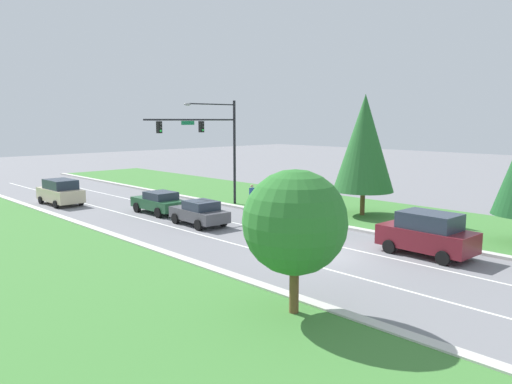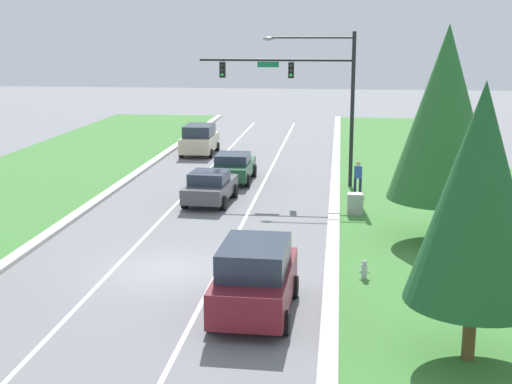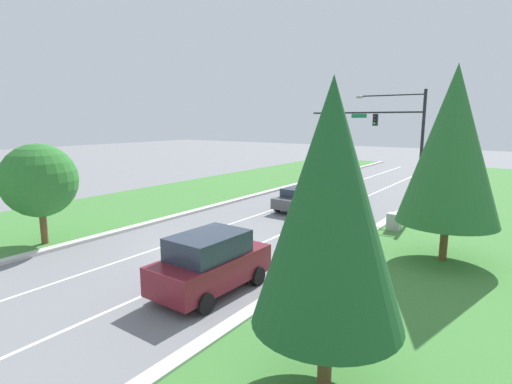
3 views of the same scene
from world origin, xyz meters
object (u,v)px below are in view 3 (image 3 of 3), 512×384
at_px(forest_sedan, 335,189).
at_px(burgundy_suv, 211,262).
at_px(utility_cabinet, 394,222).
at_px(fire_hydrant, 332,274).
at_px(traffic_signal_mast, 388,131).
at_px(champagne_suv, 337,172).
at_px(oak_near_left_tree, 39,181).
at_px(conifer_far_right_tree, 330,205).
at_px(pedestrian, 418,202).
at_px(conifer_near_right_tree, 452,145).
at_px(graphite_sedan, 299,199).

xyz_separation_m(forest_sedan, burgundy_suv, (3.35, -18.40, 0.27)).
xyz_separation_m(utility_cabinet, fire_hydrant, (0.15, -8.44, -0.17)).
bearing_deg(forest_sedan, traffic_signal_mast, -12.14).
distance_m(champagne_suv, oak_near_left_tree, 27.70).
xyz_separation_m(burgundy_suv, conifer_far_right_tree, (5.57, -2.48, 3.16)).
bearing_deg(utility_cabinet, conifer_far_right_tree, -79.97).
xyz_separation_m(burgundy_suv, oak_near_left_tree, (-10.23, -0.56, 2.10)).
bearing_deg(conifer_far_right_tree, utility_cabinet, 100.03).
bearing_deg(pedestrian, fire_hydrant, 87.66).
bearing_deg(conifer_near_right_tree, graphite_sedan, 151.84).
relative_size(burgundy_suv, graphite_sedan, 1.06).
xyz_separation_m(graphite_sedan, pedestrian, (6.99, 2.67, 0.14)).
bearing_deg(fire_hydrant, burgundy_suv, -135.43).
distance_m(graphite_sedan, pedestrian, 7.49).
distance_m(graphite_sedan, utility_cabinet, 6.99).
xyz_separation_m(traffic_signal_mast, fire_hydrant, (2.55, -14.34, -4.98)).
distance_m(graphite_sedan, fire_hydrant, 12.26).
bearing_deg(graphite_sedan, conifer_far_right_tree, -56.33).
distance_m(graphite_sedan, conifer_far_right_tree, 18.60).
bearing_deg(champagne_suv, fire_hydrant, -67.88).
xyz_separation_m(traffic_signal_mast, oak_near_left_tree, (-10.90, -18.07, -2.14)).
height_order(oak_near_left_tree, conifer_far_right_tree, conifer_far_right_tree).
bearing_deg(utility_cabinet, traffic_signal_mast, 112.16).
distance_m(graphite_sedan, conifer_near_right_tree, 11.98).
bearing_deg(conifer_far_right_tree, conifer_near_right_tree, 86.60).
relative_size(forest_sedan, utility_cabinet, 4.43).
xyz_separation_m(champagne_suv, conifer_far_right_tree, (12.45, -29.33, 3.24)).
relative_size(traffic_signal_mast, burgundy_suv, 1.75).
bearing_deg(traffic_signal_mast, oak_near_left_tree, -121.09).
relative_size(pedestrian, conifer_near_right_tree, 0.20).
height_order(champagne_suv, fire_hydrant, champagne_suv).
distance_m(traffic_signal_mast, graphite_sedan, 7.60).
bearing_deg(utility_cabinet, forest_sedan, 133.45).
height_order(graphite_sedan, conifer_near_right_tree, conifer_near_right_tree).
height_order(utility_cabinet, conifer_near_right_tree, conifer_near_right_tree).
distance_m(pedestrian, fire_hydrant, 12.78).
height_order(champagne_suv, graphite_sedan, champagne_suv).
bearing_deg(utility_cabinet, champagne_suv, 123.17).
distance_m(traffic_signal_mast, burgundy_suv, 18.03).
distance_m(burgundy_suv, graphite_sedan, 13.78).
distance_m(utility_cabinet, conifer_near_right_tree, 6.56).
bearing_deg(forest_sedan, oak_near_left_tree, -109.67).
relative_size(burgundy_suv, pedestrian, 2.70).
relative_size(champagne_suv, oak_near_left_tree, 0.92).
height_order(traffic_signal_mast, champagne_suv, traffic_signal_mast).
height_order(burgundy_suv, conifer_near_right_tree, conifer_near_right_tree).
distance_m(traffic_signal_mast, oak_near_left_tree, 21.21).
distance_m(champagne_suv, fire_hydrant, 25.75).
distance_m(champagne_suv, conifer_far_right_tree, 32.03).
relative_size(burgundy_suv, conifer_near_right_tree, 0.55).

